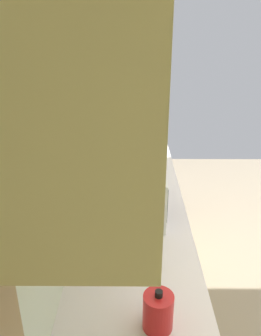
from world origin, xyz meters
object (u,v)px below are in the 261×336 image
Objects in this scene: bowl at (144,153)px; microwave at (130,189)px; oven_range at (133,174)px; kettle at (158,311)px.

microwave is at bearing 172.93° from bowl.
oven_range is at bearing -0.73° from microwave.
microwave is at bearing 179.27° from oven_range.
microwave is 3.07× the size of kettle.
kettle is at bearing 180.00° from bowl.
kettle is (-2.33, -0.09, 0.52)m from oven_range.
bowl is (0.87, -0.11, -0.11)m from microwave.
oven_range is at bearing 2.20° from kettle.
microwave is 2.93× the size of bowl.
oven_range is 2.39m from kettle.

